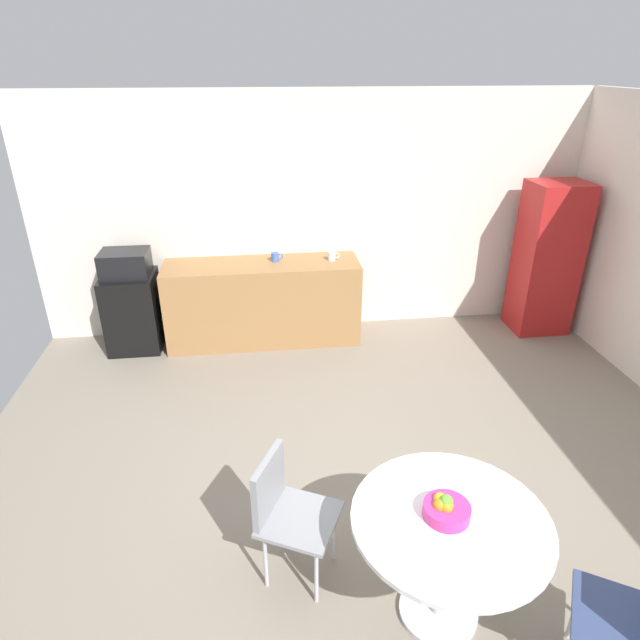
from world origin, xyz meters
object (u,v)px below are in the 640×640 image
(mug_green, at_px, (275,257))
(mini_fridge, at_px, (133,312))
(round_table, at_px, (448,539))
(chair_gray, at_px, (284,504))
(mug_white, at_px, (332,256))
(microwave, at_px, (125,263))
(locker_cabinet, at_px, (547,259))
(fruit_bowl, at_px, (446,509))

(mug_green, bearing_deg, mini_fridge, -177.98)
(round_table, bearing_deg, mug_green, 101.48)
(mug_green, bearing_deg, chair_gray, -92.17)
(mug_white, distance_m, mug_green, 0.61)
(round_table, xyz_separation_m, mug_green, (-0.72, 3.54, 0.37))
(mini_fridge, height_order, microwave, microwave)
(locker_cabinet, distance_m, chair_gray, 4.33)
(mini_fridge, distance_m, mug_green, 1.63)
(mini_fridge, xyz_separation_m, mug_green, (1.54, 0.05, 0.53))
(microwave, xyz_separation_m, fruit_bowl, (2.23, -3.46, -0.19))
(mini_fridge, relative_size, chair_gray, 1.00)
(mini_fridge, xyz_separation_m, mug_white, (2.15, 0.01, 0.53))
(microwave, xyz_separation_m, round_table, (2.26, -3.48, -0.38))
(microwave, bearing_deg, mug_green, 2.02)
(locker_cabinet, xyz_separation_m, fruit_bowl, (-2.32, -3.36, -0.07))
(mini_fridge, bearing_deg, mug_green, 2.02)
(mini_fridge, relative_size, fruit_bowl, 3.42)
(chair_gray, distance_m, mug_white, 3.19)
(fruit_bowl, bearing_deg, mug_green, 101.14)
(microwave, bearing_deg, chair_gray, -65.14)
(mug_white, height_order, mug_green, same)
(chair_gray, height_order, fruit_bowl, fruit_bowl)
(round_table, relative_size, mug_white, 7.99)
(mug_white, relative_size, mug_green, 1.00)
(mini_fridge, relative_size, microwave, 1.73)
(round_table, relative_size, fruit_bowl, 4.24)
(mini_fridge, distance_m, mug_white, 2.21)
(mug_white, bearing_deg, fruit_bowl, -88.57)
(microwave, distance_m, mug_white, 2.15)
(mini_fridge, xyz_separation_m, microwave, (0.00, 0.00, 0.55))
(chair_gray, distance_m, mug_green, 3.16)
(mini_fridge, height_order, fruit_bowl, fruit_bowl)
(mug_white, bearing_deg, chair_gray, -103.25)
(fruit_bowl, bearing_deg, microwave, 122.83)
(microwave, bearing_deg, mini_fridge, 0.00)
(mug_green, bearing_deg, microwave, -177.98)
(mug_white, bearing_deg, microwave, -179.86)
(locker_cabinet, bearing_deg, mini_fridge, 178.74)
(fruit_bowl, bearing_deg, mug_white, 91.43)
(locker_cabinet, height_order, round_table, locker_cabinet)
(chair_gray, relative_size, mug_green, 6.43)
(chair_gray, relative_size, mug_white, 6.43)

